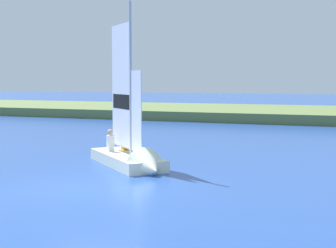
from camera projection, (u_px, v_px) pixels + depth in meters
ground_plane at (89, 190)px, 13.36m from camera, size 200.00×200.00×0.00m
shore_bank at (283, 113)px, 39.35m from camera, size 80.00×13.24×0.68m
sailboat at (134, 156)px, 16.62m from camera, size 4.12×3.92×5.78m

